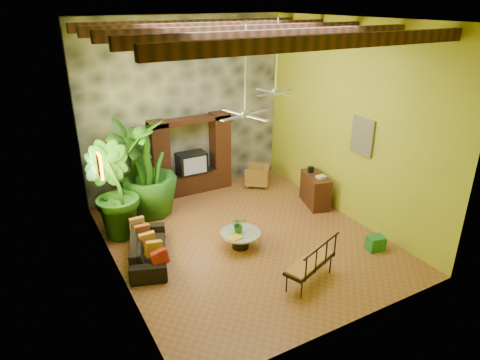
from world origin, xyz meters
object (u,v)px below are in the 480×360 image
tall_plant_b (112,192)px  entertainment_center (191,161)px  side_console (315,190)px  tall_plant_c (148,168)px  tall_plant_a (132,168)px  green_bin (375,243)px  ceiling_fan_back (276,84)px  ceiling_fan_front (245,104)px  iron_bench (313,261)px  sofa (148,248)px  wicker_armchair (257,175)px  coffee_table (240,238)px

tall_plant_b → entertainment_center: bearing=29.2°
side_console → tall_plant_c: bearing=174.8°
tall_plant_a → green_bin: tall_plant_a is taller
entertainment_center → tall_plant_b: bearing=-150.8°
tall_plant_a → tall_plant_c: 0.42m
ceiling_fan_back → side_console: size_ratio=1.68×
ceiling_fan_front → green_bin: 4.43m
ceiling_fan_back → tall_plant_a: (-3.51, 1.34, -2.09)m
tall_plant_a → tall_plant_b: bearing=-129.7°
ceiling_fan_back → tall_plant_a: bearing=159.1°
ceiling_fan_front → ceiling_fan_back: 2.41m
green_bin → iron_bench: bearing=-171.1°
tall_plant_b → side_console: 5.45m
tall_plant_b → tall_plant_c: tall_plant_c is taller
entertainment_center → tall_plant_b: size_ratio=1.03×
ceiling_fan_front → sofa: ceiling_fan_front is taller
wicker_armchair → ceiling_fan_back: bearing=25.3°
wicker_armchair → entertainment_center: bearing=-67.3°
iron_bench → green_bin: bearing=-11.9°
tall_plant_b → tall_plant_c: (1.11, 0.69, 0.16)m
entertainment_center → green_bin: entertainment_center is taller
tall_plant_c → iron_bench: (1.85, -4.60, -0.78)m
ceiling_fan_front → tall_plant_b: bearing=140.0°
tall_plant_c → tall_plant_a: bearing=152.2°
iron_bench → ceiling_fan_front: bearing=84.4°
ceiling_fan_front → entertainment_center: bearing=86.8°
wicker_armchair → coffee_table: 3.64m
entertainment_center → iron_bench: (0.30, -5.39, -0.41)m
ceiling_fan_back → wicker_armchair: size_ratio=2.59×
ceiling_fan_back → green_bin: 4.57m
entertainment_center → ceiling_fan_front: ceiling_fan_front is taller
wicker_armchair → side_console: (0.72, -1.94, 0.12)m
tall_plant_a → green_bin: (4.33, -4.47, -1.14)m
side_console → green_bin: (-0.23, -2.56, -0.28)m
sofa → wicker_armchair: wicker_armchair is taller
entertainment_center → green_bin: bearing=-64.5°
tall_plant_b → tall_plant_c: size_ratio=0.88×
tall_plant_c → side_console: tall_plant_c is taller
tall_plant_c → green_bin: 5.94m
sofa → tall_plant_c: size_ratio=0.74×
ceiling_fan_front → tall_plant_a: (-1.71, 2.94, -2.09)m
ceiling_fan_front → side_console: ceiling_fan_front is taller
wicker_armchair → tall_plant_b: bearing=-39.7°
ceiling_fan_back → coffee_table: (-1.87, -1.53, -3.15)m
green_bin → tall_plant_b: bearing=144.8°
ceiling_fan_front → iron_bench: ceiling_fan_front is taller
sofa → wicker_armchair: size_ratio=2.72×
entertainment_center → ceiling_fan_back: bearing=-50.4°
ceiling_fan_front → tall_plant_c: bearing=116.0°
wicker_armchair → ceiling_fan_front: bearing=3.3°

